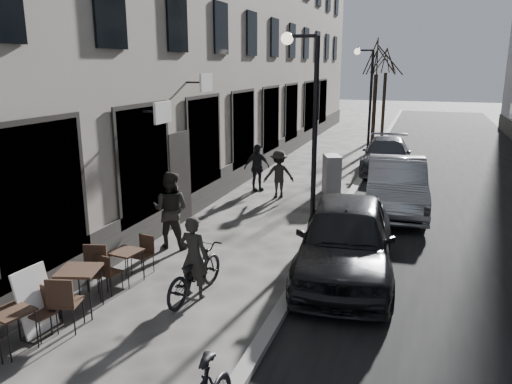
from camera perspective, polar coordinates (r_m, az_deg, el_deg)
The scene contains 19 objects.
road at distance 21.88m, azimuth 22.04°, elevation 1.75°, with size 7.30×60.00×0.00m, color black.
kerb at distance 21.93m, azimuth 12.52°, elevation 2.65°, with size 0.25×60.00×0.12m, color gray.
streetlamp_near at distance 11.74m, azimuth 5.95°, elevation 8.32°, with size 0.90×0.28×5.09m.
streetlamp_far at distance 23.56m, azimuth 12.57°, elevation 11.05°, with size 0.90×0.28×5.09m.
tree_near at distance 26.51m, azimuth 13.66°, elevation 14.58°, with size 2.40×2.40×5.70m.
tree_far at distance 32.48m, azimuth 14.68°, elevation 14.40°, with size 2.40×2.40×5.70m.
bistro_set_a at distance 8.89m, azimuth -26.01°, elevation -13.65°, with size 0.67×1.43×0.82m.
bistro_set_b at distance 9.67m, azimuth -19.46°, elevation -10.09°, with size 0.90×1.74×0.99m.
bistro_set_c at distance 10.68m, azimuth -14.58°, elevation -7.88°, with size 0.63×1.42×0.82m.
sign_board at distance 9.24m, azimuth -23.75°, elevation -11.99°, with size 0.45×0.70×1.15m.
utility_cabinet at distance 17.41m, azimuth 8.63°, elevation 1.95°, with size 0.50×0.92×1.37m, color slate.
bicycle at distance 9.80m, azimuth -7.05°, elevation -9.09°, with size 0.66×1.89×0.99m, color black.
cyclist_rider at distance 9.68m, azimuth -7.11°, elevation -7.37°, with size 0.59×0.39×1.63m, color black.
pedestrian_near at distance 12.33m, azimuth -9.74°, elevation -2.01°, with size 0.92×0.72×1.90m, color #262421.
pedestrian_mid at distance 16.83m, azimuth 2.62°, elevation 2.07°, with size 1.03×0.59×1.60m, color black.
pedestrian_far at distance 17.70m, azimuth 0.10°, elevation 2.81°, with size 0.98×0.41×1.68m, color black.
car_near at distance 10.73m, azimuth 10.22°, elevation -5.19°, with size 1.96×4.88×1.66m, color black.
car_mid at distance 15.83m, azimuth 15.71°, elevation 0.75°, with size 1.70×4.87×1.60m, color gray.
car_far at distance 21.65m, azimuth 14.68°, elevation 4.09°, with size 1.95×4.79×1.39m, color #393B44.
Camera 1 is at (2.39, -5.39, 4.38)m, focal length 35.00 mm.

